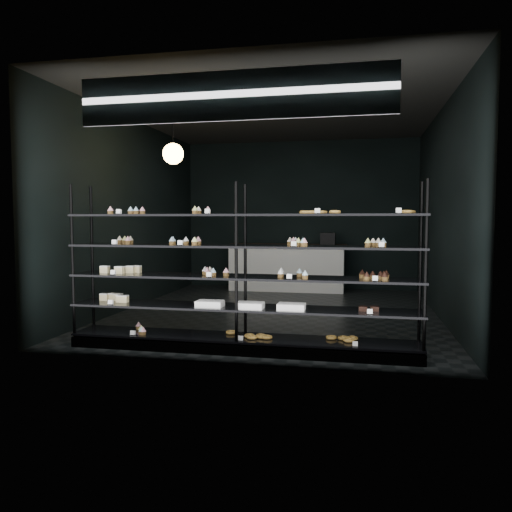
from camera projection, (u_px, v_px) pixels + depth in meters
The scene contains 5 objects.
room at pixel (278, 213), 7.98m from camera, with size 5.01×6.01×3.20m.
display_shelf at pixel (239, 296), 5.67m from camera, with size 4.00×0.50×1.91m.
signage at pixel (232, 96), 5.04m from camera, with size 3.30×0.05×0.50m.
pendant_lamp at pixel (173, 154), 7.20m from camera, with size 0.30×0.30×0.88m.
service_counter at pixel (287, 267), 10.54m from camera, with size 2.49×0.65×1.23m.
Camera 1 is at (1.29, -7.92, 1.50)m, focal length 35.00 mm.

